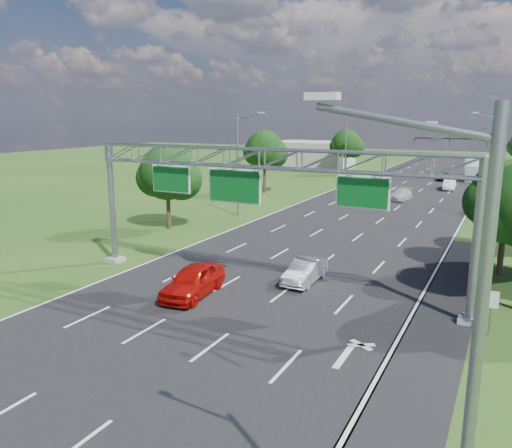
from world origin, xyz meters
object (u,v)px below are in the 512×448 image
Objects in this scene: silver_sedan at (305,271)px; traffic_signal at (475,149)px; sign_gantry at (263,169)px; red_coupe at (193,281)px; regulatory_sign at (491,304)px; box_truck at (478,169)px.

traffic_signal is at bearing 84.11° from silver_sedan.
sign_gantry is 53.51m from traffic_signal.
regulatory_sign is at bearing 1.17° from red_coupe.
box_truck is (7.24, 61.13, -5.22)m from sign_gantry.
regulatory_sign is 0.22× the size of box_truck.
regulatory_sign is 0.50× the size of silver_sedan.
regulatory_sign reaches higher than silver_sedan.
sign_gantry is 7.30m from red_coupe.
regulatory_sign is 54.37m from traffic_signal.
sign_gantry reaches higher than traffic_signal.
red_coupe is at bearing -172.48° from regulatory_sign.
silver_sedan is at bearing -95.94° from traffic_signal.
regulatory_sign is (12.07, -1.02, -5.38)m from sign_gantry.
box_truck reaches higher than red_coupe.
box_truck reaches higher than regulatory_sign.
red_coupe is (-2.83, -2.99, -6.03)m from sign_gantry.
box_truck is at bearing 74.73° from red_coupe.
red_coupe reaches higher than silver_sedan.
box_truck is (5.40, 59.12, 0.98)m from silver_sedan.
traffic_signal is 57.03m from red_coupe.
traffic_signal reaches higher than box_truck.
silver_sedan is at bearing 47.55° from sign_gantry.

